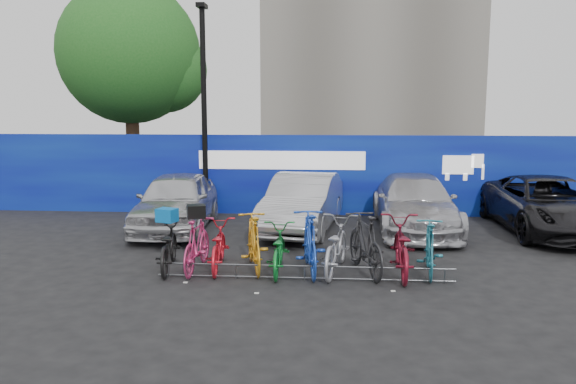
# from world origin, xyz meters

# --- Properties ---
(ground) EXTENTS (100.00, 100.00, 0.00)m
(ground) POSITION_xyz_m (0.00, 0.00, 0.00)
(ground) COLOR black
(ground) RESTS_ON ground
(hoarding) EXTENTS (22.00, 0.18, 2.40)m
(hoarding) POSITION_xyz_m (0.01, 6.00, 1.20)
(hoarding) COLOR #090987
(hoarding) RESTS_ON ground
(tree) EXTENTS (5.40, 5.20, 7.80)m
(tree) POSITION_xyz_m (-6.77, 10.06, 5.07)
(tree) COLOR #382314
(tree) RESTS_ON ground
(lamppost) EXTENTS (0.25, 0.50, 6.11)m
(lamppost) POSITION_xyz_m (-3.20, 5.40, 3.27)
(lamppost) COLOR black
(lamppost) RESTS_ON ground
(bike_rack) EXTENTS (5.60, 0.03, 0.30)m
(bike_rack) POSITION_xyz_m (-0.00, -0.60, 0.16)
(bike_rack) COLOR #595B60
(bike_rack) RESTS_ON ground
(car_0) EXTENTS (2.09, 4.60, 1.53)m
(car_0) POSITION_xyz_m (-3.59, 3.58, 0.77)
(car_0) COLOR silver
(car_0) RESTS_ON ground
(car_1) EXTENTS (2.19, 4.64, 1.47)m
(car_1) POSITION_xyz_m (-0.25, 3.75, 0.74)
(car_1) COLOR #ABACB1
(car_1) RESTS_ON ground
(car_2) EXTENTS (2.07, 4.94, 1.43)m
(car_2) POSITION_xyz_m (2.70, 4.03, 0.71)
(car_2) COLOR #B7B7BC
(car_2) RESTS_ON ground
(car_3) EXTENTS (2.48, 5.23, 1.44)m
(car_3) POSITION_xyz_m (6.12, 3.98, 0.72)
(car_3) COLOR black
(car_3) RESTS_ON ground
(bike_0) EXTENTS (0.92, 1.95, 0.98)m
(bike_0) POSITION_xyz_m (-2.75, -0.10, 0.49)
(bike_0) COLOR black
(bike_0) RESTS_ON ground
(bike_1) EXTENTS (0.57, 1.81, 1.07)m
(bike_1) POSITION_xyz_m (-2.16, -0.12, 0.54)
(bike_1) COLOR #C82F6C
(bike_1) RESTS_ON ground
(bike_2) EXTENTS (0.81, 1.89, 0.96)m
(bike_2) POSITION_xyz_m (-1.77, 0.02, 0.48)
(bike_2) COLOR red
(bike_2) RESTS_ON ground
(bike_3) EXTENTS (0.98, 1.97, 1.14)m
(bike_3) POSITION_xyz_m (-1.04, 0.03, 0.57)
(bike_3) COLOR orange
(bike_3) RESTS_ON ground
(bike_4) EXTENTS (0.66, 1.80, 0.94)m
(bike_4) POSITION_xyz_m (-0.55, -0.13, 0.47)
(bike_4) COLOR #11772A
(bike_4) RESTS_ON ground
(bike_5) EXTENTS (0.85, 2.10, 1.23)m
(bike_5) POSITION_xyz_m (0.08, -0.08, 0.61)
(bike_5) COLOR blue
(bike_5) RESTS_ON ground
(bike_6) EXTENTS (1.08, 2.13, 1.07)m
(bike_6) POSITION_xyz_m (0.58, -0.01, 0.53)
(bike_6) COLOR #97989E
(bike_6) RESTS_ON ground
(bike_7) EXTENTS (1.05, 2.08, 1.20)m
(bike_7) POSITION_xyz_m (1.17, -0.05, 0.60)
(bike_7) COLOR #232326
(bike_7) RESTS_ON ground
(bike_8) EXTENTS (0.81, 2.13, 1.11)m
(bike_8) POSITION_xyz_m (1.84, -0.09, 0.55)
(bike_8) COLOR maroon
(bike_8) RESTS_ON ground
(bike_9) EXTENTS (0.71, 1.83, 1.07)m
(bike_9) POSITION_xyz_m (2.40, -0.04, 0.53)
(bike_9) COLOR #206E80
(bike_9) RESTS_ON ground
(cargo_crate) EXTENTS (0.44, 0.39, 0.27)m
(cargo_crate) POSITION_xyz_m (-2.75, -0.10, 1.12)
(cargo_crate) COLOR #0761B4
(cargo_crate) RESTS_ON bike_0
(cargo_topcase) EXTENTS (0.43, 0.41, 0.26)m
(cargo_topcase) POSITION_xyz_m (-2.16, -0.12, 1.20)
(cargo_topcase) COLOR black
(cargo_topcase) RESTS_ON bike_1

